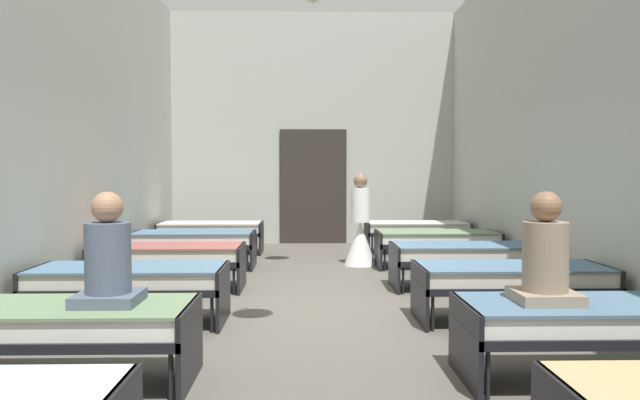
{
  "coord_description": "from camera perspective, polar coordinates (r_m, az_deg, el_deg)",
  "views": [
    {
      "loc": [
        -0.16,
        -6.97,
        1.51
      ],
      "look_at": [
        0.0,
        -0.14,
        1.2
      ],
      "focal_mm": 34.49,
      "sensor_mm": 36.0,
      "label": 1
    }
  ],
  "objects": [
    {
      "name": "bed_left_row_3",
      "position": [
        8.12,
        -13.85,
        -5.04
      ],
      "size": [
        1.9,
        0.84,
        0.57
      ],
      "color": "black",
      "rests_on": "ground"
    },
    {
      "name": "bed_left_row_2",
      "position": [
        6.43,
        -17.27,
        -7.1
      ],
      "size": [
        1.9,
        0.84,
        0.57
      ],
      "color": "black",
      "rests_on": "ground"
    },
    {
      "name": "patient_seated_primary",
      "position": [
        4.63,
        -19.06,
        -5.52
      ],
      "size": [
        0.44,
        0.44,
        0.8
      ],
      "color": "#515B70",
      "rests_on": "bed_left_row_1"
    },
    {
      "name": "nurse_near_aisle",
      "position": [
        9.95,
        3.76,
        -3.03
      ],
      "size": [
        0.52,
        0.52,
        1.49
      ],
      "rotation": [
        0.0,
        0.0,
        5.37
      ],
      "color": "white",
      "rests_on": "ground"
    },
    {
      "name": "room_shell",
      "position": [
        8.32,
        -0.24,
        8.94
      ],
      "size": [
        6.33,
        12.16,
        4.85
      ],
      "color": "#B2B7AD",
      "rests_on": "ground"
    },
    {
      "name": "bed_left_row_5",
      "position": [
        11.56,
        -10.07,
        -2.73
      ],
      "size": [
        1.9,
        0.84,
        0.57
      ],
      "color": "black",
      "rests_on": "ground"
    },
    {
      "name": "bed_right_row_4",
      "position": [
        9.89,
        10.78,
        -3.64
      ],
      "size": [
        1.9,
        0.84,
        0.57
      ],
      "color": "black",
      "rests_on": "ground"
    },
    {
      "name": "bed_left_row_4",
      "position": [
        9.83,
        -11.63,
        -3.68
      ],
      "size": [
        1.9,
        0.84,
        0.57
      ],
      "color": "black",
      "rests_on": "ground"
    },
    {
      "name": "ground_plane",
      "position": [
        7.15,
        -0.03,
        -9.99
      ],
      "size": [
        6.53,
        12.56,
        0.1
      ],
      "primitive_type": "cube",
      "color": "#59544C"
    },
    {
      "name": "patient_seated_secondary",
      "position": [
        4.72,
        20.17,
        -5.37
      ],
      "size": [
        0.44,
        0.44,
        0.8
      ],
      "color": "gray",
      "rests_on": "bed_right_row_1"
    },
    {
      "name": "bed_right_row_2",
      "position": [
        6.53,
        17.33,
        -6.96
      ],
      "size": [
        1.9,
        0.84,
        0.57
      ],
      "color": "black",
      "rests_on": "ground"
    },
    {
      "name": "bed_right_row_3",
      "position": [
        8.19,
        13.38,
        -4.96
      ],
      "size": [
        1.9,
        0.84,
        0.57
      ],
      "color": "black",
      "rests_on": "ground"
    },
    {
      "name": "bed_left_row_1",
      "position": [
        4.8,
        -23.14,
        -10.53
      ],
      "size": [
        1.9,
        0.84,
        0.57
      ],
      "color": "black",
      "rests_on": "ground"
    },
    {
      "name": "bed_right_row_1",
      "position": [
        4.92,
        24.01,
        -10.2
      ],
      "size": [
        1.9,
        0.84,
        0.57
      ],
      "color": "black",
      "rests_on": "ground"
    },
    {
      "name": "bed_right_row_5",
      "position": [
        11.61,
        8.95,
        -2.69
      ],
      "size": [
        1.9,
        0.84,
        0.57
      ],
      "color": "black",
      "rests_on": "ground"
    }
  ]
}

